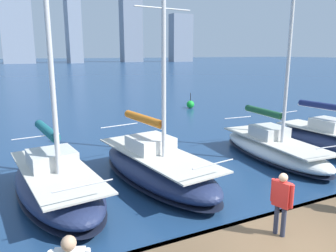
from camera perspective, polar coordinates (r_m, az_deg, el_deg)
dock_pier at (r=8.73m, az=19.86°, el=-18.76°), size 28.00×2.80×0.60m
city_skyline at (r=168.89m, az=-27.23°, el=16.48°), size 171.99×17.32×49.67m
sailboat_navy at (r=18.67m, az=26.94°, el=-2.09°), size 2.82×6.94×10.33m
sailboat_forest at (r=16.43m, az=17.90°, el=-3.30°), size 2.76×7.05×12.07m
sailboat_orange at (r=12.80m, az=-2.09°, el=-6.88°), size 3.43×7.36×9.92m
sailboat_teal at (r=11.97m, az=-18.88°, el=-9.06°), size 3.20×6.83×11.97m
person_red_shirt at (r=8.50m, az=19.18°, el=-11.81°), size 0.28×0.58×1.60m
channel_buoy at (r=30.05m, az=3.92°, el=3.78°), size 0.70×0.70×1.40m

